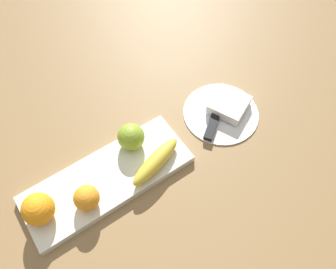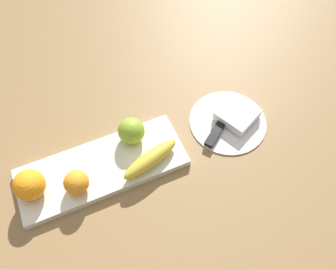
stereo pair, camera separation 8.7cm
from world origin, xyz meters
name	(u,v)px [view 2 (the right image)]	position (x,y,z in m)	size (l,w,h in m)	color
ground_plane	(105,165)	(0.00, 0.00, 0.00)	(2.40, 2.40, 0.00)	olive
fruit_tray	(102,168)	(-0.01, -0.01, 0.01)	(0.43, 0.16, 0.02)	silver
apple	(131,131)	(0.09, 0.03, 0.06)	(0.07, 0.07, 0.07)	#87AA2E
banana	(150,159)	(0.11, -0.06, 0.04)	(0.16, 0.04, 0.04)	gold
orange_near_apple	(76,183)	(-0.08, -0.05, 0.05)	(0.06, 0.06, 0.06)	orange
orange_near_banana	(29,185)	(-0.18, -0.01, 0.06)	(0.07, 0.07, 0.07)	orange
dinner_plate	(228,121)	(0.36, -0.01, 0.00)	(0.22, 0.22, 0.01)	white
folded_napkin	(237,114)	(0.39, -0.01, 0.02)	(0.10, 0.10, 0.03)	white
knife	(218,129)	(0.32, -0.03, 0.01)	(0.16, 0.12, 0.01)	silver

